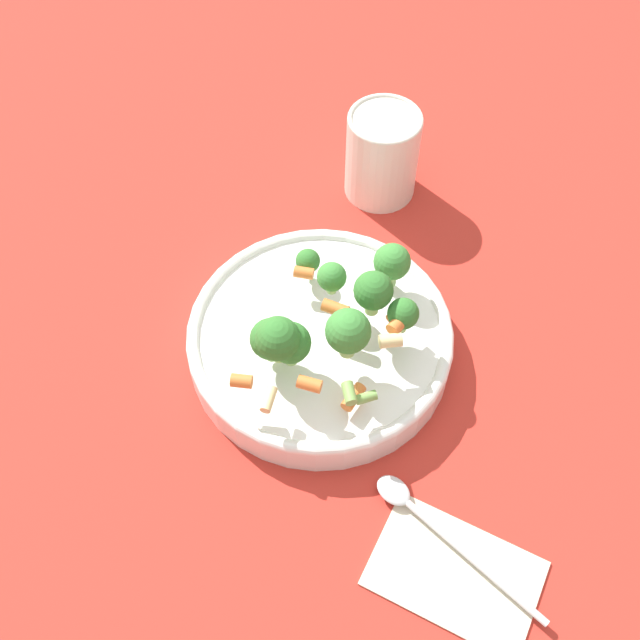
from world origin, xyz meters
name	(u,v)px	position (x,y,z in m)	size (l,w,h in m)	color
ground_plane	(320,350)	(0.00, 0.00, 0.00)	(3.00, 3.00, 0.00)	#B72D23
bowl	(320,339)	(0.00, 0.00, 0.02)	(0.28, 0.28, 0.04)	white
pasta_salad	(329,317)	(0.01, -0.02, 0.09)	(0.18, 0.20, 0.08)	#8CB766
cup	(382,154)	(0.07, 0.25, 0.06)	(0.09, 0.09, 0.12)	silver
napkin	(455,573)	(0.13, -0.24, 0.00)	(0.18, 0.15, 0.01)	beige
spoon	(429,521)	(0.11, -0.19, 0.01)	(0.16, 0.14, 0.01)	silver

